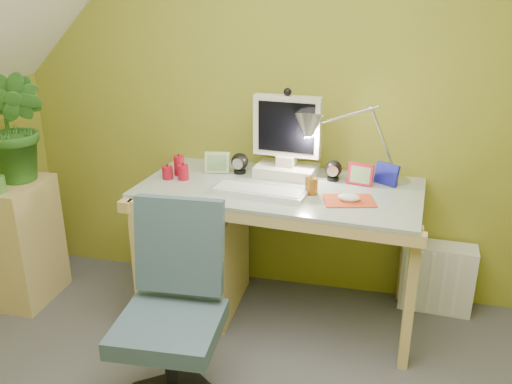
% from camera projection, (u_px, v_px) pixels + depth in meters
% --- Properties ---
extents(wall_back, '(3.20, 0.01, 2.40)m').
position_uv_depth(wall_back, '(279.00, 100.00, 3.16)').
color(wall_back, olive).
rests_on(wall_back, floor).
extents(desk, '(1.57, 0.88, 0.81)m').
position_uv_depth(desk, '(279.00, 252.00, 3.09)').
color(desk, tan).
rests_on(desk, floor).
extents(monitor, '(0.39, 0.25, 0.51)m').
position_uv_depth(monitor, '(287.00, 132.00, 3.02)').
color(monitor, silver).
rests_on(monitor, desk).
extents(speaker_left, '(0.12, 0.12, 0.12)m').
position_uv_depth(speaker_left, '(240.00, 163.00, 3.13)').
color(speaker_left, black).
rests_on(speaker_left, desk).
extents(speaker_right, '(0.11, 0.11, 0.11)m').
position_uv_depth(speaker_right, '(333.00, 171.00, 3.01)').
color(speaker_right, black).
rests_on(speaker_right, desk).
extents(keyboard, '(0.50, 0.21, 0.02)m').
position_uv_depth(keyboard, '(260.00, 192.00, 2.83)').
color(keyboard, white).
rests_on(keyboard, desk).
extents(mousepad, '(0.29, 0.24, 0.01)m').
position_uv_depth(mousepad, '(349.00, 201.00, 2.74)').
color(mousepad, '#C1411E').
rests_on(mousepad, desk).
extents(mouse, '(0.13, 0.09, 0.04)m').
position_uv_depth(mouse, '(349.00, 198.00, 2.73)').
color(mouse, white).
rests_on(mouse, mousepad).
extents(amber_tumbler, '(0.08, 0.08, 0.09)m').
position_uv_depth(amber_tumbler, '(311.00, 186.00, 2.82)').
color(amber_tumbler, brown).
rests_on(amber_tumbler, desk).
extents(candle_cluster, '(0.15, 0.13, 0.11)m').
position_uv_depth(candle_cluster, '(177.00, 168.00, 3.06)').
color(candle_cluster, '#AB0E23').
rests_on(candle_cluster, desk).
extents(photo_frame_red, '(0.14, 0.05, 0.12)m').
position_uv_depth(photo_frame_red, '(360.00, 174.00, 2.95)').
color(photo_frame_red, '#B6132E').
rests_on(photo_frame_red, desk).
extents(photo_frame_blue, '(0.13, 0.09, 0.12)m').
position_uv_depth(photo_frame_blue, '(387.00, 174.00, 2.95)').
color(photo_frame_blue, '#161997').
rests_on(photo_frame_blue, desk).
extents(photo_frame_green, '(0.15, 0.04, 0.12)m').
position_uv_depth(photo_frame_green, '(217.00, 162.00, 3.14)').
color(photo_frame_green, '#A7C98A').
rests_on(photo_frame_green, desk).
extents(desk_lamp, '(0.59, 0.26, 0.63)m').
position_uv_depth(desk_lamp, '(370.00, 126.00, 2.90)').
color(desk_lamp, '#ADADB1').
rests_on(desk_lamp, desk).
extents(side_ledge, '(0.28, 0.43, 0.76)m').
position_uv_depth(side_ledge, '(24.00, 242.00, 3.26)').
color(side_ledge, tan).
rests_on(side_ledge, floor).
extents(potted_plant, '(0.39, 0.33, 0.65)m').
position_uv_depth(potted_plant, '(17.00, 127.00, 3.05)').
color(potted_plant, '#2C6622').
rests_on(potted_plant, side_ledge).
extents(task_chair, '(0.53, 0.53, 0.90)m').
position_uv_depth(task_chair, '(169.00, 326.00, 2.34)').
color(task_chair, '#39505E').
rests_on(task_chair, floor).
extents(radiator, '(0.43, 0.19, 0.42)m').
position_uv_depth(radiator, '(437.00, 277.00, 3.21)').
color(radiator, silver).
rests_on(radiator, floor).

